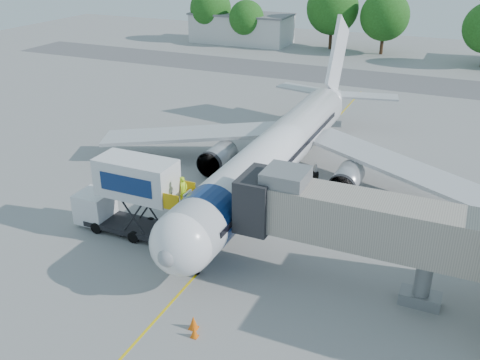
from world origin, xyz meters
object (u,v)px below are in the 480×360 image
at_px(jet_bridge, 345,218).
at_px(ground_tug, 96,318).
at_px(catering_hiloader, 130,196).
at_px(aircraft, 278,151).

relative_size(jet_bridge, ground_tug, 4.29).
bearing_deg(ground_tug, jet_bridge, 40.97).
distance_m(jet_bridge, catering_hiloader, 14.34).
xyz_separation_m(aircraft, catering_hiloader, (-6.26, -11.12, -0.19)).
bearing_deg(jet_bridge, ground_tug, -139.49).
distance_m(aircraft, jet_bridge, 13.77).
xyz_separation_m(jet_bridge, ground_tug, (-10.38, -8.87, -3.67)).
bearing_deg(catering_hiloader, ground_tug, -66.41).
bearing_deg(catering_hiloader, aircraft, 60.63).
height_order(jet_bridge, catering_hiloader, jet_bridge).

